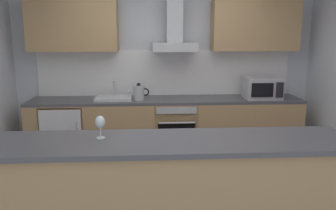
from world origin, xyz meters
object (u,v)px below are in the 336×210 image
Objects in this scene: range_hood at (174,35)px; wine_glass at (100,123)px; oven at (175,129)px; microwave at (262,88)px; sink at (114,98)px; kettle at (139,92)px; refrigerator at (66,133)px.

range_hood is 2.51m from wine_glass.
oven is 1.33m from range_hood.
microwave reaches higher than oven.
microwave reaches higher than sink.
range_hood is at bearing 17.94° from kettle.
refrigerator is 2.42m from wine_glass.
microwave reaches higher than refrigerator.
kettle is at bearing -179.81° from microwave.
microwave is at bearing -7.25° from range_hood.
range_hood is at bearing 71.84° from wine_glass.
oven is at bearing 70.83° from wine_glass.
wine_glass is (-0.75, -2.17, 0.68)m from oven.
refrigerator is 4.78× the size of wine_glass.
kettle is at bearing 83.31° from wine_glass.
refrigerator is at bearing -179.90° from oven.
wine_glass is at bearing -108.16° from range_hood.
oven is 0.98m from sink.
oven is at bearing 0.10° from refrigerator.
range_hood is at bearing 4.90° from refrigerator.
refrigerator is 1.70× the size of sink.
range_hood is at bearing 7.89° from sink.
refrigerator is at bearing 109.96° from wine_glass.
microwave is 1.00× the size of sink.
wine_glass reaches higher than refrigerator.
refrigerator is at bearing -175.10° from range_hood.
sink is 1.22m from range_hood.
kettle is (-1.74, -0.01, -0.04)m from microwave.
refrigerator is 2.06m from range_hood.
range_hood reaches higher than wine_glass.
oven is 2.77× the size of kettle.
oven is 1.11× the size of range_hood.
wine_glass is at bearing -70.04° from refrigerator.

